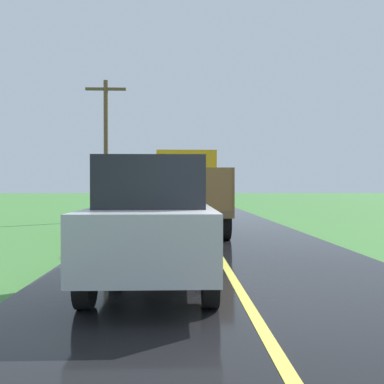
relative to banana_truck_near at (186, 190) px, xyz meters
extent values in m
plane|color=#47843D|center=(0.63, -9.29, -1.47)|extent=(200.00, 200.00, 0.00)
cube|color=black|center=(0.63, -9.29, -1.43)|extent=(6.40, 120.00, 0.08)
cube|color=#E0D64C|center=(0.63, -9.29, -1.39)|extent=(0.14, 108.00, 0.01)
cube|color=#2D2D30|center=(0.01, -0.87, -0.79)|extent=(0.90, 5.51, 0.24)
cube|color=brown|center=(0.01, -0.87, -0.59)|extent=(2.30, 5.80, 0.20)
cube|color=gold|center=(0.01, 1.08, 0.46)|extent=(2.10, 1.90, 1.90)
cube|color=black|center=(0.01, 2.04, 0.79)|extent=(1.78, 0.02, 0.76)
cube|color=brown|center=(-1.10, -1.84, 0.06)|extent=(0.08, 3.85, 1.10)
cube|color=brown|center=(1.12, -1.84, 0.06)|extent=(0.08, 3.85, 1.10)
cube|color=brown|center=(0.01, -3.73, 0.06)|extent=(2.30, 0.08, 1.10)
cube|color=brown|center=(0.01, 0.04, 0.06)|extent=(2.30, 0.08, 1.10)
cylinder|color=black|center=(-1.04, 0.93, -0.89)|extent=(0.28, 1.00, 1.00)
cylinder|color=black|center=(1.06, 0.93, -0.89)|extent=(0.28, 1.00, 1.00)
cylinder|color=black|center=(-1.04, -2.46, -0.89)|extent=(0.28, 1.00, 1.00)
cylinder|color=black|center=(1.06, -2.46, -0.89)|extent=(0.28, 1.00, 1.00)
ellipsoid|color=#AAC526|center=(-0.86, -0.53, -0.33)|extent=(0.47, 0.54, 0.50)
ellipsoid|color=#A1BE22|center=(-0.84, -1.35, 0.34)|extent=(0.57, 0.62, 0.50)
ellipsoid|color=#9BC323|center=(0.23, -3.02, -0.03)|extent=(0.48, 0.57, 0.39)
ellipsoid|color=#9CB628|center=(-0.27, -2.12, -0.03)|extent=(0.55, 0.54, 0.43)
ellipsoid|color=#A8BB22|center=(0.55, -2.67, -0.33)|extent=(0.56, 0.72, 0.48)
ellipsoid|color=#A6C51C|center=(-0.08, -1.81, -0.29)|extent=(0.57, 0.55, 0.44)
ellipsoid|color=#99C52D|center=(0.14, -0.83, 0.33)|extent=(0.57, 0.54, 0.50)
ellipsoid|color=#A9CA1D|center=(0.01, -0.49, -0.02)|extent=(0.41, 0.42, 0.45)
ellipsoid|color=#A1C31F|center=(-0.35, -2.97, 0.30)|extent=(0.42, 0.45, 0.43)
cylinder|color=brown|center=(-3.64, 5.02, 1.78)|extent=(0.20, 0.20, 6.51)
cube|color=brown|center=(-3.64, 5.02, 4.63)|extent=(1.86, 0.12, 0.12)
cube|color=#B7BABF|center=(-0.63, -7.84, -0.58)|extent=(1.70, 4.10, 0.80)
cube|color=black|center=(-0.63, -8.04, 0.17)|extent=(1.44, 2.05, 0.70)
cylinder|color=black|center=(-1.40, -6.57, -1.07)|extent=(0.20, 0.64, 0.64)
cylinder|color=black|center=(0.14, -6.57, -1.07)|extent=(0.20, 0.64, 0.64)
cylinder|color=black|center=(-1.40, -9.11, -1.07)|extent=(0.20, 0.64, 0.64)
cylinder|color=black|center=(0.14, -9.11, -1.07)|extent=(0.20, 0.64, 0.64)
camera|label=1|loc=(-0.24, -14.24, 0.11)|focal=38.74mm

